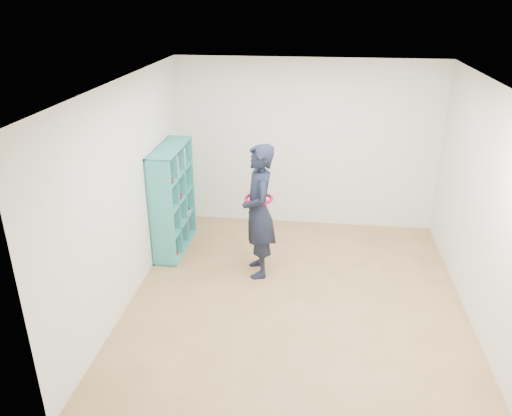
# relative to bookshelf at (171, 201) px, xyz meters

# --- Properties ---
(floor) EXTENTS (4.50, 4.50, 0.00)m
(floor) POSITION_rel_bookshelf_xyz_m (1.85, -1.13, -0.74)
(floor) COLOR olive
(floor) RESTS_ON ground
(ceiling) EXTENTS (4.50, 4.50, 0.00)m
(ceiling) POSITION_rel_bookshelf_xyz_m (1.85, -1.13, 1.86)
(ceiling) COLOR white
(ceiling) RESTS_ON wall_back
(wall_left) EXTENTS (0.02, 4.50, 2.60)m
(wall_left) POSITION_rel_bookshelf_xyz_m (-0.15, -1.13, 0.56)
(wall_left) COLOR silver
(wall_left) RESTS_ON floor
(wall_right) EXTENTS (0.02, 4.50, 2.60)m
(wall_right) POSITION_rel_bookshelf_xyz_m (3.85, -1.13, 0.56)
(wall_right) COLOR silver
(wall_right) RESTS_ON floor
(wall_back) EXTENTS (4.00, 0.02, 2.60)m
(wall_back) POSITION_rel_bookshelf_xyz_m (1.85, 1.12, 0.56)
(wall_back) COLOR silver
(wall_back) RESTS_ON floor
(wall_front) EXTENTS (4.00, 0.02, 2.60)m
(wall_front) POSITION_rel_bookshelf_xyz_m (1.85, -3.38, 0.56)
(wall_front) COLOR silver
(wall_front) RESTS_ON floor
(bookshelf) EXTENTS (0.33, 1.15, 1.53)m
(bookshelf) POSITION_rel_bookshelf_xyz_m (0.00, 0.00, 0.00)
(bookshelf) COLOR teal
(bookshelf) RESTS_ON floor
(person) EXTENTS (0.58, 0.73, 1.77)m
(person) POSITION_rel_bookshelf_xyz_m (1.32, -0.54, 0.14)
(person) COLOR black
(person) RESTS_ON floor
(smartphone) EXTENTS (0.05, 0.08, 0.12)m
(smartphone) POSITION_rel_bookshelf_xyz_m (1.14, -0.49, 0.26)
(smartphone) COLOR silver
(smartphone) RESTS_ON person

